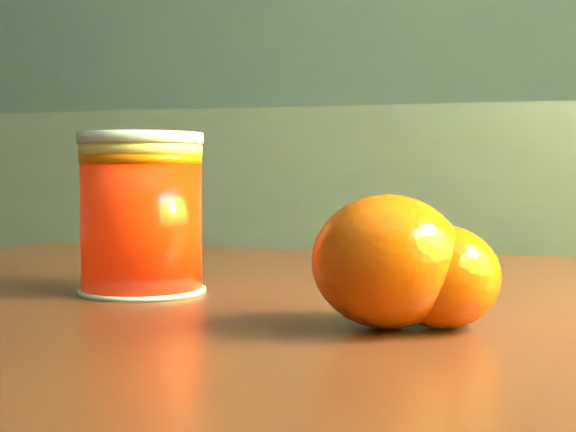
# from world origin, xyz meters

# --- Properties ---
(kitchen_counter) EXTENTS (3.15, 0.60, 0.90)m
(kitchen_counter) POSITION_xyz_m (0.00, 1.45, 0.45)
(kitchen_counter) COLOR #4E4E53
(kitchen_counter) RESTS_ON ground
(juice_glass) EXTENTS (0.08, 0.08, 0.10)m
(juice_glass) POSITION_xyz_m (0.60, 0.11, 0.74)
(juice_glass) COLOR #FF2205
(juice_glass) RESTS_ON table
(orange_front) EXTENTS (0.10, 0.10, 0.07)m
(orange_front) POSITION_xyz_m (0.77, 0.03, 0.73)
(orange_front) COLOR #E74C04
(orange_front) RESTS_ON table
(orange_back) EXTENTS (0.07, 0.07, 0.05)m
(orange_back) POSITION_xyz_m (0.80, 0.04, 0.72)
(orange_back) COLOR #E74C04
(orange_back) RESTS_ON table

